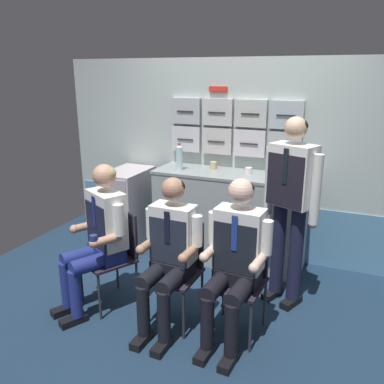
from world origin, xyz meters
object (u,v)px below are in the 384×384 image
crew_member_left (99,232)px  water_bottle_clear (179,157)px  folding_chair_left (117,247)px  crew_member_standing (291,197)px  crew_member_center (169,250)px  paper_cup_blue (284,178)px  folding_chair_right (241,269)px  service_trolley (129,207)px  folding_chair_center (178,260)px  crew_member_right (235,256)px

crew_member_left → water_bottle_clear: bearing=81.1°
folding_chair_left → crew_member_standing: bearing=22.6°
folding_chair_left → crew_member_left: size_ratio=0.66×
crew_member_center → paper_cup_blue: size_ratio=14.86×
crew_member_center → water_bottle_clear: size_ratio=4.29×
crew_member_standing → paper_cup_blue: crew_member_standing is taller
crew_member_left → water_bottle_clear: size_ratio=4.43×
crew_member_left → crew_member_standing: size_ratio=0.77×
folding_chair_left → paper_cup_blue: size_ratio=10.09×
crew_member_center → paper_cup_blue: (0.65, 1.19, 0.36)m
folding_chair_right → water_bottle_clear: (-1.01, 1.04, 0.61)m
crew_member_center → folding_chair_right: bearing=22.6°
crew_member_center → crew_member_standing: bearing=43.7°
service_trolley → folding_chair_right: size_ratio=1.12×
service_trolley → crew_member_center: size_ratio=0.76×
folding_chair_center → water_bottle_clear: bearing=114.0°
folding_chair_left → crew_member_standing: (1.38, 0.58, 0.47)m
crew_member_center → folding_chair_right: size_ratio=1.47×
folding_chair_right → crew_member_left: bearing=-171.3°
crew_member_left → folding_chair_right: (1.20, 0.18, -0.19)m
crew_member_left → folding_chair_right: bearing=8.7°
folding_chair_right → crew_member_right: 0.24m
service_trolley → folding_chair_right: 1.92m
crew_member_left → crew_member_standing: 1.65m
folding_chair_right → service_trolley: bearing=148.8°
crew_member_left → folding_chair_center: (0.68, 0.13, -0.19)m
water_bottle_clear → crew_member_standing: bearing=-21.7°
service_trolley → crew_member_right: crew_member_right is taller
crew_member_left → folding_chair_center: crew_member_left is taller
folding_chair_right → crew_member_center: bearing=-157.4°
folding_chair_left → crew_member_right: size_ratio=0.66×
paper_cup_blue → folding_chair_center: bearing=-122.0°
crew_member_center → folding_chair_center: bearing=88.3°
crew_member_left → service_trolley: bearing=110.6°
service_trolley → crew_member_right: 2.01m
crew_member_standing → paper_cup_blue: bearing=107.8°
water_bottle_clear → folding_chair_right: bearing=-45.8°
crew_member_left → crew_member_right: 1.19m
crew_member_right → crew_member_standing: crew_member_standing is taller
folding_chair_left → folding_chair_center: size_ratio=1.00×
folding_chair_center → crew_member_standing: bearing=37.1°
folding_chair_left → paper_cup_blue: bearing=39.1°
service_trolley → folding_chair_left: 1.16m
service_trolley → paper_cup_blue: 1.84m
crew_member_standing → crew_member_center: bearing=-136.3°
folding_chair_center → service_trolley: bearing=136.8°
folding_chair_center → water_bottle_clear: water_bottle_clear is taller
crew_member_standing → folding_chair_right: bearing=-115.9°
paper_cup_blue → folding_chair_left: bearing=-140.9°
folding_chair_left → water_bottle_clear: size_ratio=2.91×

